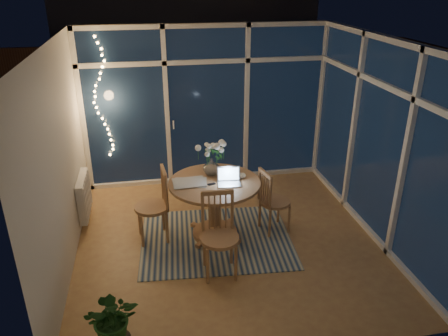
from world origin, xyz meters
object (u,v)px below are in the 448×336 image
Objects in this scene: dining_table at (215,209)px; chair_left at (152,205)px; chair_right at (275,200)px; flower_vase at (211,167)px; chair_front at (220,236)px; potted_plant at (114,321)px; laptop at (229,177)px.

chair_left reaches higher than dining_table.
chair_right is 4.48× the size of flower_vase.
chair_left is at bearing 132.17° from chair_front.
dining_table is at bearing 76.84° from chair_right.
chair_right is (0.83, -0.01, 0.06)m from dining_table.
dining_table is 1.27× the size of chair_right.
potted_plant is at bearing -17.91° from chair_left.
chair_left reaches higher than potted_plant.
laptop is (-0.65, -0.10, 0.45)m from chair_right.
flower_vase is 2.46m from potted_plant.
flower_vase is 0.28× the size of potted_plant.
chair_front is at bearing -104.13° from laptop.
chair_front reaches higher than chair_right.
chair_front reaches higher than flower_vase.
chair_front is 0.86m from laptop.
dining_table is 0.84m from chair_left.
dining_table is at bearing 153.22° from laptop.
chair_right is at bearing -0.93° from dining_table.
potted_plant is at bearing 118.87° from chair_right.
chair_left reaches higher than chair_right.
chair_right is at bearing 81.71° from chair_left.
flower_vase is (-0.83, 0.25, 0.45)m from chair_right.
laptop is at bearing 86.10° from chair_right.
chair_front is (-0.08, -0.82, 0.11)m from dining_table.
flower_vase reaches higher than potted_plant.
chair_right is at bearing 41.11° from potted_plant.
chair_front is at bearing -93.98° from flower_vase.
laptop is (1.00, -0.18, 0.41)m from chair_left.
flower_vase is (0.07, 1.06, 0.40)m from chair_front.
dining_table is 4.00× the size of laptop.
chair_left is at bearing 74.97° from chair_right.
flower_vase is at bearing 88.17° from chair_front.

